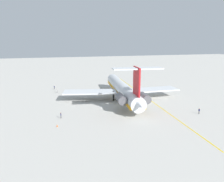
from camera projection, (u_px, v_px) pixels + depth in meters
The scene contains 8 objects.
ground at pixel (138, 98), 88.19m from camera, with size 388.91×388.91×0.00m, color #B7B5AD.
main_jetliner at pixel (123, 90), 84.00m from camera, with size 48.69×43.07×14.17m.
ground_crew_near_nose at pixel (61, 115), 65.57m from camera, with size 0.41×0.27×1.70m.
ground_crew_near_tail at pixel (199, 110), 69.46m from camera, with size 0.28×0.40×1.74m.
ground_crew_portside at pixel (57, 90), 95.85m from camera, with size 0.43×0.28×1.73m.
ground_crew_starboard at pixel (54, 87), 102.28m from camera, with size 0.30×0.37×1.74m.
safety_cone_nose at pixel (57, 126), 59.61m from camera, with size 0.40×0.40×0.55m, color #EA590F.
taxiway_centreline at pixel (146, 97), 88.57m from camera, with size 88.75×0.36×0.01m, color gold.
Camera 1 is at (-79.90, 31.69, 22.26)m, focal length 37.49 mm.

